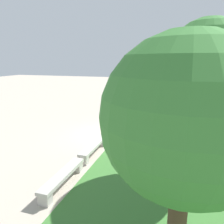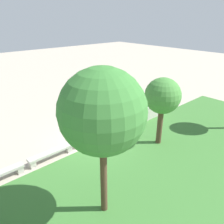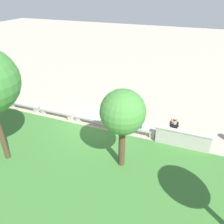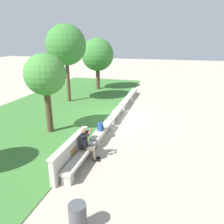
% 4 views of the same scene
% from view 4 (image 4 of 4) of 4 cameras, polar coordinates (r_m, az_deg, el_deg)
% --- Properties ---
extents(ground_plane, '(80.00, 80.00, 0.00)m').
position_cam_4_polar(ground_plane, '(12.88, 1.05, -1.73)').
color(ground_plane, '#B2A593').
extents(grass_strip, '(24.95, 8.00, 0.03)m').
position_cam_4_polar(grass_strip, '(14.54, -15.91, -0.00)').
color(grass_strip, '#3D7533').
rests_on(grass_strip, ground).
extents(bench_main, '(2.40, 0.40, 0.45)m').
position_cam_4_polar(bench_main, '(8.22, -8.39, -12.05)').
color(bench_main, '#B7B2A8').
rests_on(bench_main, ground).
extents(bench_near, '(2.40, 0.40, 0.45)m').
position_cam_4_polar(bench_near, '(10.42, -2.59, -4.99)').
color(bench_near, '#B7B2A8').
rests_on(bench_near, ground).
extents(bench_mid, '(2.40, 0.40, 0.45)m').
position_cam_4_polar(bench_mid, '(12.78, 1.06, -0.42)').
color(bench_mid, '#B7B2A8').
rests_on(bench_mid, ground).
extents(bench_far, '(2.40, 0.40, 0.45)m').
position_cam_4_polar(bench_far, '(15.23, 3.55, 2.70)').
color(bench_far, '#B7B2A8').
rests_on(bench_far, ground).
extents(bench_end, '(2.40, 0.40, 0.45)m').
position_cam_4_polar(bench_end, '(17.74, 5.34, 4.94)').
color(bench_end, '#B7B2A8').
rests_on(bench_end, ground).
extents(backrest_wall_with_plaque, '(2.81, 0.24, 1.01)m').
position_cam_4_polar(backrest_wall_with_plaque, '(8.25, -10.65, -10.43)').
color(backrest_wall_with_plaque, '#B7B2A8').
rests_on(backrest_wall_with_plaque, ground).
extents(person_photographer, '(0.52, 0.77, 1.32)m').
position_cam_4_polar(person_photographer, '(8.44, -6.55, -7.85)').
color(person_photographer, black).
rests_on(person_photographer, ground).
extents(backpack, '(0.28, 0.24, 0.43)m').
position_cam_4_polar(backpack, '(10.08, -3.05, -3.88)').
color(backpack, '#234C8C').
rests_on(backpack, bench_near).
extents(tree_behind_wall, '(2.88, 2.88, 4.57)m').
position_cam_4_polar(tree_behind_wall, '(20.16, -3.82, 14.67)').
color(tree_behind_wall, '#4C3826').
rests_on(tree_behind_wall, ground).
extents(tree_left_background, '(2.80, 2.80, 5.48)m').
position_cam_4_polar(tree_left_background, '(16.13, -11.94, 16.72)').
color(tree_left_background, '#4C3826').
rests_on(tree_left_background, ground).
extents(tree_right_background, '(1.95, 1.95, 3.88)m').
position_cam_4_polar(tree_right_background, '(10.74, -17.02, 9.13)').
color(tree_right_background, '#4C3826').
rests_on(tree_right_background, ground).
extents(trash_bin, '(0.44, 0.44, 0.75)m').
position_cam_4_polar(trash_bin, '(5.92, -8.95, -25.55)').
color(trash_bin, '#4C4C51').
rests_on(trash_bin, ground).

